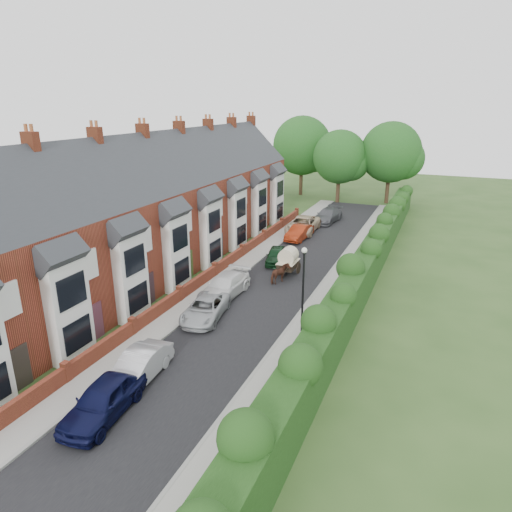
{
  "coord_description": "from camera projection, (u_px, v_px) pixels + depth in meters",
  "views": [
    {
      "loc": [
        10.08,
        -18.59,
        12.66
      ],
      "look_at": [
        -1.83,
        9.67,
        2.2
      ],
      "focal_mm": 32.0,
      "sensor_mm": 36.0,
      "label": 1
    }
  ],
  "objects": [
    {
      "name": "ground",
      "position": [
        217.0,
        354.0,
        24.01
      ],
      "size": [
        140.0,
        140.0,
        0.0
      ],
      "primitive_type": "plane",
      "color": "#2D4C1E",
      "rests_on": "ground"
    },
    {
      "name": "road",
      "position": [
        279.0,
        281.0,
        33.79
      ],
      "size": [
        6.0,
        58.0,
        0.02
      ],
      "primitive_type": "cube",
      "color": "black",
      "rests_on": "ground"
    },
    {
      "name": "pavement_hedge_side",
      "position": [
        334.0,
        289.0,
        32.26
      ],
      "size": [
        2.2,
        58.0,
        0.12
      ],
      "primitive_type": "cube",
      "color": "gray",
      "rests_on": "ground"
    },
    {
      "name": "pavement_house_side",
      "position": [
        233.0,
        273.0,
        35.18
      ],
      "size": [
        1.7,
        58.0,
        0.12
      ],
      "primitive_type": "cube",
      "color": "gray",
      "rests_on": "ground"
    },
    {
      "name": "kerb_hedge_side",
      "position": [
        319.0,
        286.0,
        32.65
      ],
      "size": [
        0.18,
        58.0,
        0.13
      ],
      "primitive_type": "cube",
      "color": "gray",
      "rests_on": "ground"
    },
    {
      "name": "kerb_house_side",
      "position": [
        242.0,
        274.0,
        34.89
      ],
      "size": [
        0.18,
        58.0,
        0.13
      ],
      "primitive_type": "cube",
      "color": "gray",
      "rests_on": "ground"
    },
    {
      "name": "hedge",
      "position": [
        361.0,
        272.0,
        31.1
      ],
      "size": [
        2.1,
        58.0,
        2.85
      ],
      "color": "#173410",
      "rests_on": "ground"
    },
    {
      "name": "terrace_row",
      "position": [
        150.0,
        212.0,
        35.27
      ],
      "size": [
        9.05,
        40.5,
        11.5
      ],
      "color": "#953826",
      "rests_on": "ground"
    },
    {
      "name": "garden_wall_row",
      "position": [
        215.0,
        271.0,
        34.55
      ],
      "size": [
        0.35,
        40.35,
        1.1
      ],
      "color": "brown",
      "rests_on": "ground"
    },
    {
      "name": "lamppost",
      "position": [
        303.0,
        280.0,
        25.19
      ],
      "size": [
        0.32,
        0.32,
        5.16
      ],
      "color": "black",
      "rests_on": "ground"
    },
    {
      "name": "tree_far_left",
      "position": [
        343.0,
        158.0,
        58.1
      ],
      "size": [
        7.14,
        6.8,
        9.29
      ],
      "color": "#332316",
      "rests_on": "ground"
    },
    {
      "name": "tree_far_right",
      "position": [
        394.0,
        154.0,
        57.42
      ],
      "size": [
        7.98,
        7.6,
        10.31
      ],
      "color": "#332316",
      "rests_on": "ground"
    },
    {
      "name": "tree_far_back",
      "position": [
        305.0,
        147.0,
        62.6
      ],
      "size": [
        8.4,
        8.0,
        10.82
      ],
      "color": "#332316",
      "rests_on": "ground"
    },
    {
      "name": "car_navy",
      "position": [
        103.0,
        400.0,
        19.12
      ],
      "size": [
        2.26,
        4.73,
        1.56
      ],
      "primitive_type": "imported",
      "rotation": [
        0.0,
        0.0,
        0.09
      ],
      "color": "black",
      "rests_on": "ground"
    },
    {
      "name": "car_silver_a",
      "position": [
        138.0,
        367.0,
        21.6
      ],
      "size": [
        1.83,
        4.43,
        1.43
      ],
      "primitive_type": "imported",
      "rotation": [
        0.0,
        0.0,
        0.08
      ],
      "color": "silver",
      "rests_on": "ground"
    },
    {
      "name": "car_silver_b",
      "position": [
        205.0,
        309.0,
        27.81
      ],
      "size": [
        2.85,
        4.86,
        1.27
      ],
      "primitive_type": "imported",
      "rotation": [
        0.0,
        0.0,
        0.17
      ],
      "color": "#ADB1B5",
      "rests_on": "ground"
    },
    {
      "name": "car_white",
      "position": [
        225.0,
        286.0,
        30.98
      ],
      "size": [
        2.17,
        5.04,
        1.45
      ],
      "primitive_type": "imported",
      "rotation": [
        0.0,
        0.0,
        -0.03
      ],
      "color": "white",
      "rests_on": "ground"
    },
    {
      "name": "car_green",
      "position": [
        276.0,
        255.0,
        37.37
      ],
      "size": [
        2.35,
        4.01,
        1.28
      ],
      "primitive_type": "imported",
      "rotation": [
        0.0,
        0.0,
        0.24
      ],
      "color": "black",
      "rests_on": "ground"
    },
    {
      "name": "car_red",
      "position": [
        299.0,
        232.0,
        43.7
      ],
      "size": [
        1.8,
        4.33,
        1.39
      ],
      "primitive_type": "imported",
      "rotation": [
        0.0,
        0.0,
        -0.08
      ],
      "color": "maroon",
      "rests_on": "ground"
    },
    {
      "name": "car_beige",
      "position": [
        303.0,
        225.0,
        46.0
      ],
      "size": [
        2.89,
        5.82,
        1.59
      ],
      "primitive_type": "imported",
      "rotation": [
        0.0,
        0.0,
        0.05
      ],
      "color": "beige",
      "rests_on": "ground"
    },
    {
      "name": "car_grey",
      "position": [
        328.0,
        215.0,
        50.0
      ],
      "size": [
        2.68,
        5.31,
        1.48
      ],
      "primitive_type": "imported",
      "rotation": [
        0.0,
        0.0,
        -0.12
      ],
      "color": "#4F5156",
      "rests_on": "ground"
    },
    {
      "name": "horse",
      "position": [
        280.0,
        274.0,
        33.16
      ],
      "size": [
        1.25,
        1.83,
        1.42
      ],
      "primitive_type": "imported",
      "rotation": [
        0.0,
        0.0,
        2.83
      ],
      "color": "#4A281B",
      "rests_on": "ground"
    },
    {
      "name": "horse_cart",
      "position": [
        288.0,
        259.0,
        34.57
      ],
      "size": [
        1.38,
        3.04,
        2.19
      ],
      "color": "black",
      "rests_on": "ground"
    }
  ]
}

